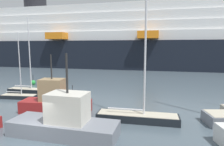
% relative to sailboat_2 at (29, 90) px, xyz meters
% --- Properties ---
extents(ground_plane, '(600.00, 600.00, 0.00)m').
position_rel_sailboat_2_xyz_m(ground_plane, '(9.25, -11.09, -0.47)').
color(ground_plane, '#4C5B66').
extents(sailboat_2, '(5.38, 1.76, 9.46)m').
position_rel_sailboat_2_xyz_m(sailboat_2, '(0.00, 0.00, 0.00)').
color(sailboat_2, black).
rests_on(sailboat_2, ground_plane).
extents(sailboat_3, '(4.21, 1.84, 7.49)m').
position_rel_sailboat_2_xyz_m(sailboat_3, '(0.69, -2.41, -0.12)').
color(sailboat_3, black).
rests_on(sailboat_3, ground_plane).
extents(sailboat_5, '(6.62, 2.13, 12.76)m').
position_rel_sailboat_2_xyz_m(sailboat_5, '(14.94, -5.22, 0.15)').
color(sailboat_5, black).
rests_on(sailboat_5, ground_plane).
extents(fishing_boat_0, '(7.47, 2.72, 5.53)m').
position_rel_sailboat_2_xyz_m(fishing_boat_0, '(10.76, -9.20, 0.54)').
color(fishing_boat_0, gray).
rests_on(fishing_boat_0, ground_plane).
extents(fishing_boat_1, '(6.53, 3.07, 5.25)m').
position_rel_sailboat_2_xyz_m(fishing_boat_1, '(7.36, -5.23, 0.56)').
color(fishing_boat_1, maroon).
rests_on(fishing_boat_1, ground_plane).
extents(channel_buoy_0, '(0.71, 0.71, 1.57)m').
position_rel_sailboat_2_xyz_m(channel_buoy_0, '(-3.28, 4.88, -0.11)').
color(channel_buoy_0, green).
rests_on(channel_buoy_0, ground_plane).
extents(channel_buoy_1, '(0.54, 0.54, 1.49)m').
position_rel_sailboat_2_xyz_m(channel_buoy_1, '(6.43, -0.30, -0.18)').
color(channel_buoy_1, red).
rests_on(channel_buoy_1, ground_plane).
extents(cruise_ship, '(137.24, 29.58, 24.10)m').
position_rel_sailboat_2_xyz_m(cruise_ship, '(-1.27, 36.50, 7.26)').
color(cruise_ship, black).
rests_on(cruise_ship, ground_plane).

